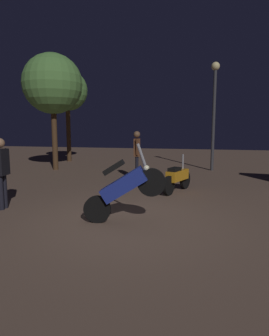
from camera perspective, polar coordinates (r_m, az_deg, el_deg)
ground_plane at (r=6.19m, az=-1.21°, el=-10.37°), size 40.00×40.00×0.00m
motorcycle_blue_foreground at (r=5.90m, az=-2.13°, el=-3.79°), size 1.66×0.40×1.63m
motorcycle_orange_parked_left at (r=8.90m, az=8.29°, el=-1.83°), size 0.72×1.58×1.11m
person_rider_beside at (r=7.58m, az=-24.38°, el=0.15°), size 0.27×0.67×1.69m
person_bystander_far at (r=10.85m, az=0.46°, el=3.41°), size 0.31×0.67×1.78m
streetlamp_near at (r=13.53m, az=15.16°, el=12.21°), size 0.36×0.36×4.67m
tree_left_bg at (r=13.85m, az=-15.56°, el=15.32°), size 2.61×2.61×5.09m
tree_center_bg at (r=17.03m, az=-12.88°, el=14.31°), size 2.21×2.21×5.00m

